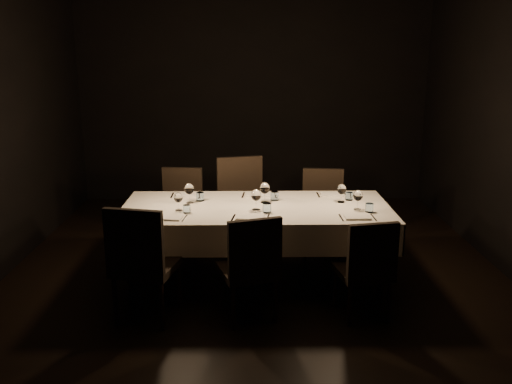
{
  "coord_description": "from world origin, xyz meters",
  "views": [
    {
      "loc": [
        -0.07,
        -4.89,
        2.2
      ],
      "look_at": [
        0.0,
        0.0,
        0.9
      ],
      "focal_mm": 38.0,
      "sensor_mm": 36.0,
      "label": 1
    }
  ],
  "objects_px": {
    "chair_near_center": "(251,264)",
    "dining_table": "(256,214)",
    "chair_far_left": "(181,206)",
    "chair_near_right": "(367,265)",
    "chair_near_left": "(142,259)",
    "chair_far_center": "(242,202)",
    "chair_far_right": "(322,208)"
  },
  "relations": [
    {
      "from": "chair_near_right",
      "to": "chair_near_center",
      "type": "bearing_deg",
      "value": -10.01
    },
    {
      "from": "chair_near_center",
      "to": "chair_far_left",
      "type": "bearing_deg",
      "value": -83.45
    },
    {
      "from": "chair_far_left",
      "to": "chair_far_center",
      "type": "bearing_deg",
      "value": -0.8
    },
    {
      "from": "chair_near_right",
      "to": "dining_table",
      "type": "bearing_deg",
      "value": -51.89
    },
    {
      "from": "dining_table",
      "to": "chair_near_right",
      "type": "distance_m",
      "value": 1.21
    },
    {
      "from": "chair_near_center",
      "to": "chair_far_center",
      "type": "height_order",
      "value": "chair_far_center"
    },
    {
      "from": "dining_table",
      "to": "chair_far_left",
      "type": "bearing_deg",
      "value": 133.6
    },
    {
      "from": "dining_table",
      "to": "chair_far_right",
      "type": "bearing_deg",
      "value": 46.42
    },
    {
      "from": "chair_near_right",
      "to": "chair_far_right",
      "type": "relative_size",
      "value": 0.94
    },
    {
      "from": "chair_near_left",
      "to": "chair_near_center",
      "type": "relative_size",
      "value": 1.1
    },
    {
      "from": "chair_far_center",
      "to": "dining_table",
      "type": "bearing_deg",
      "value": -93.57
    },
    {
      "from": "dining_table",
      "to": "chair_near_left",
      "type": "relative_size",
      "value": 2.51
    },
    {
      "from": "chair_near_center",
      "to": "chair_near_right",
      "type": "distance_m",
      "value": 0.95
    },
    {
      "from": "chair_near_right",
      "to": "chair_far_left",
      "type": "distance_m",
      "value": 2.37
    },
    {
      "from": "chair_near_left",
      "to": "chair_far_left",
      "type": "height_order",
      "value": "chair_near_left"
    },
    {
      "from": "chair_far_center",
      "to": "chair_far_right",
      "type": "bearing_deg",
      "value": -14.39
    },
    {
      "from": "chair_far_center",
      "to": "chair_near_right",
      "type": "bearing_deg",
      "value": -70.01
    },
    {
      "from": "chair_near_right",
      "to": "chair_far_left",
      "type": "relative_size",
      "value": 0.94
    },
    {
      "from": "dining_table",
      "to": "chair_near_center",
      "type": "distance_m",
      "value": 0.82
    },
    {
      "from": "chair_far_right",
      "to": "chair_near_right",
      "type": "bearing_deg",
      "value": -77.91
    },
    {
      "from": "chair_far_left",
      "to": "dining_table",
      "type": "bearing_deg",
      "value": -41.76
    },
    {
      "from": "chair_near_left",
      "to": "chair_near_right",
      "type": "relative_size",
      "value": 1.15
    },
    {
      "from": "chair_near_center",
      "to": "dining_table",
      "type": "bearing_deg",
      "value": -112.03
    },
    {
      "from": "chair_far_left",
      "to": "chair_far_center",
      "type": "relative_size",
      "value": 0.88
    },
    {
      "from": "chair_near_right",
      "to": "chair_far_right",
      "type": "xyz_separation_m",
      "value": [
        -0.16,
        1.56,
        0.03
      ]
    },
    {
      "from": "chair_near_left",
      "to": "chair_far_center",
      "type": "distance_m",
      "value": 1.77
    },
    {
      "from": "dining_table",
      "to": "chair_far_right",
      "type": "xyz_separation_m",
      "value": [
        0.74,
        0.78,
        -0.17
      ]
    },
    {
      "from": "dining_table",
      "to": "chair_far_center",
      "type": "height_order",
      "value": "chair_far_center"
    },
    {
      "from": "chair_far_center",
      "to": "chair_far_right",
      "type": "relative_size",
      "value": 1.14
    },
    {
      "from": "chair_near_left",
      "to": "chair_far_left",
      "type": "relative_size",
      "value": 1.09
    },
    {
      "from": "dining_table",
      "to": "chair_near_left",
      "type": "bearing_deg",
      "value": -139.99
    },
    {
      "from": "chair_far_center",
      "to": "chair_far_left",
      "type": "bearing_deg",
      "value": 161.16
    }
  ]
}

